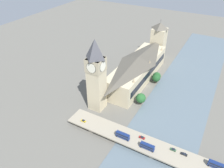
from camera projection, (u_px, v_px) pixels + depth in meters
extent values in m
plane|color=#605E56|center=(148.00, 87.00, 225.83)|extent=(600.00, 600.00, 0.00)
cube|color=slate|center=(181.00, 96.00, 211.97)|extent=(55.86, 360.00, 0.30)
cube|color=#C1B28E|center=(138.00, 71.00, 232.34)|extent=(26.91, 101.08, 21.64)
cube|color=black|center=(150.00, 73.00, 226.21)|extent=(0.40, 92.99, 6.49)
pyramid|color=#514C42|center=(138.00, 59.00, 224.75)|extent=(26.37, 99.06, 5.76)
cone|color=tan|center=(162.00, 48.00, 247.81)|extent=(2.20, 2.20, 5.00)
cone|color=tan|center=(150.00, 62.00, 219.90)|extent=(2.20, 2.20, 5.00)
cone|color=tan|center=(134.00, 80.00, 191.99)|extent=(2.20, 2.20, 5.00)
cube|color=#C1B28E|center=(97.00, 84.00, 185.37)|extent=(12.59, 12.59, 49.49)
cube|color=tan|center=(96.00, 65.00, 174.80)|extent=(13.35, 13.35, 11.33)
cylinder|color=black|center=(103.00, 66.00, 172.17)|extent=(0.50, 8.90, 8.90)
cylinder|color=silver|center=(103.00, 67.00, 172.12)|extent=(0.62, 8.24, 8.24)
cylinder|color=black|center=(89.00, 63.00, 177.43)|extent=(0.50, 8.90, 8.90)
cylinder|color=silver|center=(89.00, 63.00, 177.48)|extent=(0.62, 8.24, 8.24)
cylinder|color=black|center=(100.00, 61.00, 179.50)|extent=(8.90, 0.50, 8.90)
cylinder|color=silver|center=(100.00, 61.00, 179.60)|extent=(8.24, 0.62, 8.24)
cylinder|color=black|center=(91.00, 68.00, 170.10)|extent=(8.90, 0.50, 8.90)
cylinder|color=silver|center=(91.00, 68.00, 170.00)|extent=(8.24, 0.62, 8.24)
pyramid|color=#424247|center=(95.00, 49.00, 167.20)|extent=(12.85, 12.85, 16.12)
cube|color=#C1B28E|center=(158.00, 43.00, 273.53)|extent=(16.49, 16.49, 37.65)
pyramid|color=#514C42|center=(160.00, 26.00, 261.05)|extent=(16.49, 16.49, 7.42)
cylinder|color=#333338|center=(161.00, 21.00, 257.88)|extent=(0.30, 0.30, 4.00)
cube|color=gray|center=(154.00, 150.00, 156.34)|extent=(3.00, 14.13, 3.18)
cube|color=gray|center=(95.00, 126.00, 176.78)|extent=(3.00, 14.13, 3.18)
cube|color=gray|center=(155.00, 148.00, 155.13)|extent=(143.72, 16.63, 1.20)
cube|color=navy|center=(147.00, 148.00, 153.05)|extent=(10.42, 2.44, 1.87)
cube|color=black|center=(147.00, 147.00, 152.84)|extent=(9.38, 2.50, 0.82)
cube|color=navy|center=(147.00, 146.00, 151.93)|extent=(10.21, 2.44, 2.19)
cube|color=black|center=(147.00, 145.00, 151.86)|extent=(9.38, 2.50, 1.05)
cube|color=navy|center=(148.00, 144.00, 151.27)|extent=(10.11, 2.31, 0.16)
cylinder|color=black|center=(142.00, 145.00, 156.11)|extent=(1.01, 0.28, 1.01)
cylinder|color=black|center=(141.00, 147.00, 154.50)|extent=(1.01, 0.28, 1.01)
cylinder|color=black|center=(153.00, 150.00, 152.57)|extent=(1.01, 0.28, 1.01)
cylinder|color=black|center=(152.00, 152.00, 150.96)|extent=(1.01, 0.28, 1.01)
cube|color=navy|center=(216.00, 166.00, 140.36)|extent=(10.29, 2.50, 1.91)
cube|color=black|center=(216.00, 166.00, 140.15)|extent=(9.26, 2.56, 0.84)
cube|color=navy|center=(217.00, 164.00, 139.21)|extent=(10.08, 2.50, 2.25)
cube|color=black|center=(217.00, 164.00, 139.15)|extent=(9.26, 2.56, 1.08)
cube|color=navy|center=(217.00, 163.00, 138.54)|extent=(9.98, 2.38, 0.16)
cylinder|color=black|center=(209.00, 163.00, 143.42)|extent=(1.02, 0.28, 1.02)
cylinder|color=black|center=(208.00, 166.00, 141.76)|extent=(1.02, 0.28, 1.02)
cube|color=navy|center=(123.00, 137.00, 161.28)|extent=(10.79, 2.40, 2.04)
cube|color=black|center=(123.00, 136.00, 161.05)|extent=(9.71, 2.46, 0.90)
cube|color=navy|center=(123.00, 135.00, 160.05)|extent=(10.58, 2.40, 2.40)
cube|color=black|center=(123.00, 134.00, 159.98)|extent=(9.71, 2.46, 1.15)
cube|color=navy|center=(123.00, 133.00, 159.34)|extent=(10.47, 2.28, 0.16)
cylinder|color=black|center=(118.00, 134.00, 164.42)|extent=(1.06, 0.28, 1.06)
cylinder|color=black|center=(117.00, 136.00, 162.84)|extent=(1.06, 0.28, 1.06)
cylinder|color=black|center=(129.00, 139.00, 160.77)|extent=(1.06, 0.28, 1.06)
cylinder|color=black|center=(127.00, 141.00, 159.19)|extent=(1.06, 0.28, 1.06)
cube|color=black|center=(184.00, 154.00, 149.27)|extent=(4.48, 1.76, 0.56)
cube|color=black|center=(184.00, 154.00, 148.92)|extent=(2.33, 1.58, 0.51)
cylinder|color=black|center=(182.00, 153.00, 150.67)|extent=(0.67, 0.22, 0.67)
cylinder|color=black|center=(181.00, 154.00, 149.52)|extent=(0.67, 0.22, 0.67)
cylinder|color=black|center=(187.00, 155.00, 149.23)|extent=(0.67, 0.22, 0.67)
cylinder|color=black|center=(186.00, 156.00, 148.08)|extent=(0.67, 0.22, 0.67)
cube|color=#2D5638|center=(173.00, 150.00, 152.48)|extent=(3.97, 1.88, 0.60)
cube|color=black|center=(173.00, 149.00, 152.13)|extent=(2.06, 1.69, 0.49)
cylinder|color=black|center=(171.00, 148.00, 153.83)|extent=(0.66, 0.22, 0.66)
cylinder|color=black|center=(171.00, 150.00, 152.59)|extent=(0.66, 0.22, 0.66)
cylinder|color=black|center=(176.00, 150.00, 152.60)|extent=(0.66, 0.22, 0.66)
cylinder|color=black|center=(175.00, 152.00, 151.36)|extent=(0.66, 0.22, 0.66)
cube|color=maroon|center=(142.00, 138.00, 161.71)|extent=(4.49, 1.81, 0.65)
cube|color=black|center=(142.00, 137.00, 161.33)|extent=(2.34, 1.63, 0.51)
cylinder|color=black|center=(140.00, 136.00, 163.14)|extent=(0.70, 0.22, 0.70)
cylinder|color=black|center=(139.00, 138.00, 161.96)|extent=(0.70, 0.22, 0.70)
cylinder|color=black|center=(145.00, 138.00, 161.71)|extent=(0.70, 0.22, 0.70)
cylinder|color=black|center=(144.00, 139.00, 160.53)|extent=(0.70, 0.22, 0.70)
cube|color=gold|center=(83.00, 121.00, 176.54)|extent=(4.23, 1.72, 0.63)
cube|color=black|center=(83.00, 120.00, 176.15)|extent=(2.20, 1.55, 0.58)
cylinder|color=black|center=(82.00, 120.00, 177.91)|extent=(0.61, 0.22, 0.61)
cylinder|color=black|center=(81.00, 121.00, 176.79)|extent=(0.61, 0.22, 0.61)
cylinder|color=black|center=(86.00, 121.00, 176.54)|extent=(0.61, 0.22, 0.61)
cylinder|color=black|center=(84.00, 122.00, 175.42)|extent=(0.61, 0.22, 0.61)
cylinder|color=brown|center=(156.00, 80.00, 233.57)|extent=(0.70, 0.70, 3.17)
sphere|color=#235628|center=(157.00, 76.00, 230.67)|extent=(8.59, 8.59, 8.59)
cylinder|color=brown|center=(140.00, 103.00, 201.22)|extent=(0.70, 0.70, 3.35)
sphere|color=#235628|center=(141.00, 98.00, 198.15)|extent=(9.08, 9.08, 9.08)
cylinder|color=brown|center=(156.00, 82.00, 231.03)|extent=(0.70, 0.70, 3.14)
sphere|color=#1E4C23|center=(156.00, 78.00, 228.10)|extent=(8.73, 8.73, 8.73)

